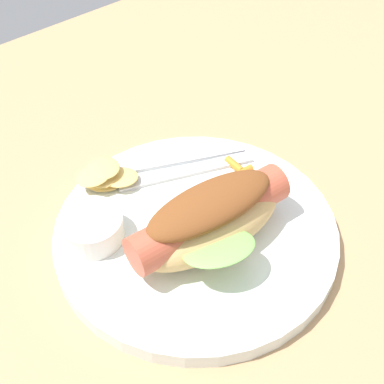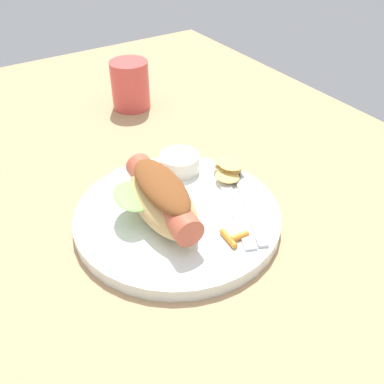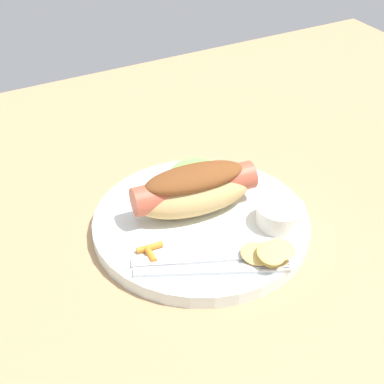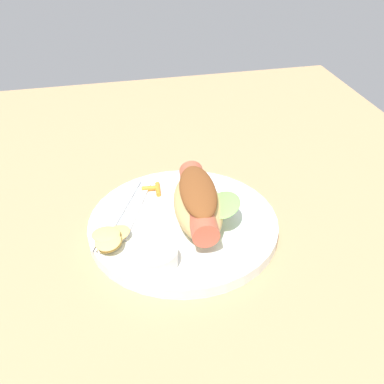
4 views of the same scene
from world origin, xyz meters
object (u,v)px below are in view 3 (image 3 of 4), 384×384
object	(u,v)px
hot_dog	(195,189)
fork	(209,270)
sauce_ramekin	(280,215)
plate	(201,224)
chips_pile	(270,254)
carrot_garnish	(150,251)
knife	(196,259)

from	to	relation	value
hot_dog	fork	distance (cm)	11.01
sauce_ramekin	plate	bearing A→B (deg)	-33.51
fork	chips_pile	size ratio (longest dim) A/B	2.44
plate	hot_dog	world-z (taller)	hot_dog
plate	hot_dog	xyz separation A→B (cm)	(-0.22, -1.90, 3.66)
carrot_garnish	knife	bearing A→B (deg)	139.98
sauce_ramekin	knife	xyz separation A→B (cm)	(11.46, 0.93, -1.02)
plate	fork	world-z (taller)	fork
plate	chips_pile	world-z (taller)	chips_pile
fork	hot_dog	bearing A→B (deg)	94.67
fork	carrot_garnish	bearing A→B (deg)	153.35
carrot_garnish	sauce_ramekin	bearing A→B (deg)	171.56
fork	chips_pile	world-z (taller)	chips_pile
plate	knife	xyz separation A→B (cm)	(3.94, 5.92, 0.98)
chips_pile	carrot_garnish	bearing A→B (deg)	-33.67
sauce_ramekin	chips_pile	size ratio (longest dim) A/B	0.88
sauce_ramekin	chips_pile	distance (cm)	6.69
hot_dog	fork	size ratio (longest dim) A/B	0.99
knife	carrot_garnish	world-z (taller)	carrot_garnish
plate	chips_pile	bearing A→B (deg)	106.43
knife	plate	bearing A→B (deg)	78.84
hot_dog	chips_pile	size ratio (longest dim) A/B	2.42
plate	sauce_ramekin	world-z (taller)	sauce_ramekin
knife	chips_pile	size ratio (longest dim) A/B	2.19
fork	chips_pile	bearing A→B (deg)	10.57
plate	chips_pile	distance (cm)	10.39
fork	knife	distance (cm)	2.20
fork	chips_pile	xyz separation A→B (cm)	(-6.46, 1.72, 0.84)
plate	hot_dog	size ratio (longest dim) A/B	1.67
plate	knife	size ratio (longest dim) A/B	1.85
hot_dog	knife	world-z (taller)	hot_dog
hot_dog	knife	xyz separation A→B (cm)	(4.16, 7.82, -2.68)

